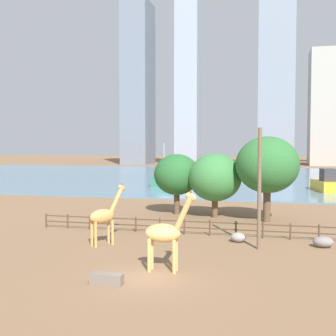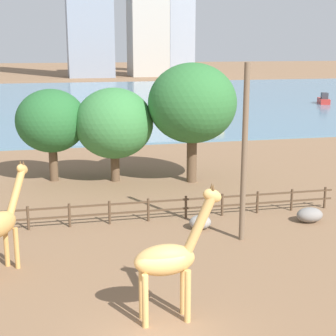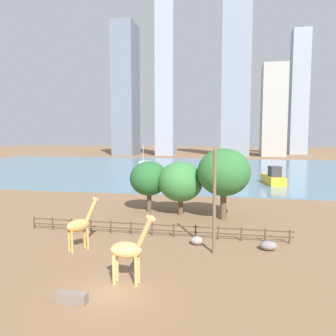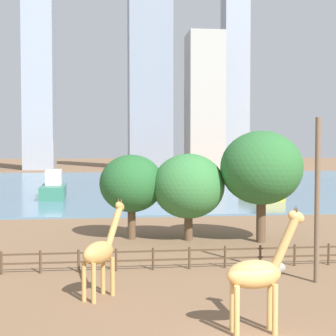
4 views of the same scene
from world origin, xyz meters
The scene contains 16 objects.
ground_plane centered at (0.00, 80.00, 0.00)m, with size 400.00×400.00×0.00m, color brown.
harbor_water centered at (0.00, 77.00, 0.10)m, with size 180.00×86.00×0.20m, color slate.
giraffe_tall centered at (0.78, 1.53, 2.30)m, with size 3.17×0.89×4.90m.
giraffe_companion centered at (-5.28, 6.93, 2.19)m, with size 2.38×2.85×4.61m.
utility_pole centered at (6.01, 8.27, 4.36)m, with size 0.28×0.28×8.71m, color brown.
boulder_near_fence centered at (4.41, 10.18, 0.37)m, with size 1.17×0.99×0.74m, color gray.
enclosure_fence centered at (-0.08, 12.00, 0.76)m, with size 26.12×0.14×1.30m.
tree_left_large centered at (-3.04, 22.12, 4.30)m, with size 4.93×4.93×6.54m.
tree_center_broad centered at (6.51, 19.65, 5.56)m, with size 6.12×6.12×8.35m.
tree_right_tall centered at (1.24, 21.07, 4.14)m, with size 5.49×5.49×6.63m.
boat_sailboat centered at (15.70, 49.05, 1.43)m, with size 4.18×8.59×3.62m.
boat_tug centered at (-12.00, 52.83, 1.50)m, with size 3.37×8.74×7.78m.
skyline_tower_needle centered at (27.07, 147.86, 21.81)m, with size 11.31×13.14×43.62m, color #ADA89E.
skyline_block_central centered at (9.09, 146.89, 38.57)m, with size 13.43×14.50×77.15m, color gray.
skyline_tower_glass centered at (-25.01, 144.04, 37.18)m, with size 9.01×11.46×74.36m, color #939EAD.
skyline_block_right centered at (41.84, 165.96, 32.18)m, with size 8.84×9.07×64.35m, color #939EAD.
Camera 4 is at (-5.04, -17.48, 7.22)m, focal length 55.00 mm.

